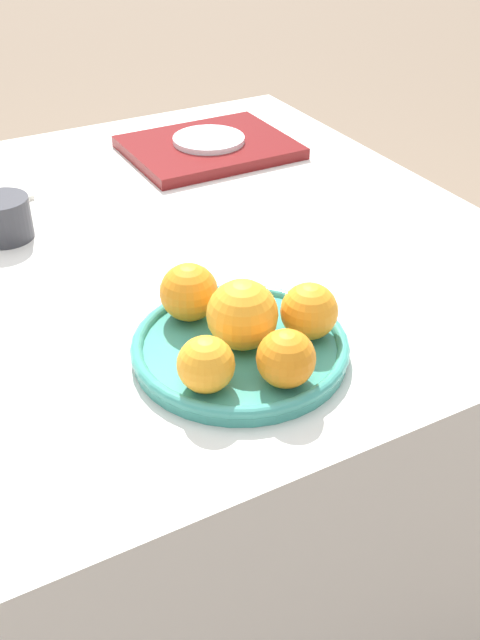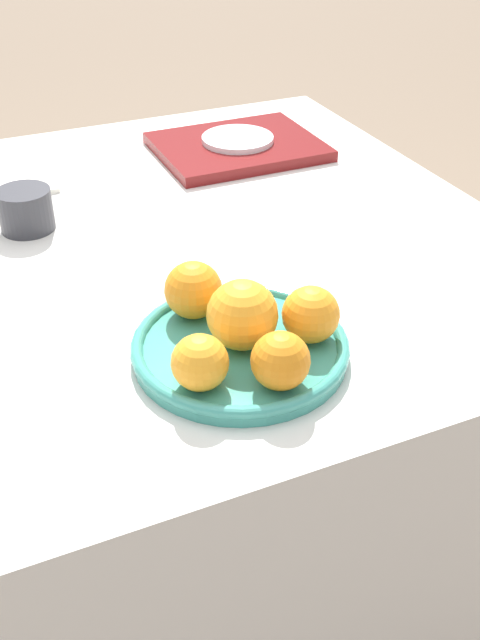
# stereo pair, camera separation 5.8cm
# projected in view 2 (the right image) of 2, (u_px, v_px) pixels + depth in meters

# --- Properties ---
(ground_plane) EXTENTS (12.00, 12.00, 0.00)m
(ground_plane) POSITION_uv_depth(u_px,v_px,m) (123.00, 577.00, 1.46)
(ground_plane) COLOR #7A6651
(table) EXTENTS (1.26, 1.01, 0.72)m
(table) POSITION_uv_depth(u_px,v_px,m) (104.00, 442.00, 1.26)
(table) COLOR silver
(table) RESTS_ON ground_plane
(fruit_platter) EXTENTS (0.25, 0.25, 0.02)m
(fruit_platter) POSITION_uv_depth(u_px,v_px,m) (240.00, 347.00, 0.85)
(fruit_platter) COLOR teal
(fruit_platter) RESTS_ON table
(orange_0) EXTENTS (0.08, 0.08, 0.08)m
(orange_0) POSITION_uv_depth(u_px,v_px,m) (242.00, 315.00, 0.83)
(orange_0) COLOR orange
(orange_0) RESTS_ON fruit_platter
(orange_1) EXTENTS (0.07, 0.07, 0.07)m
(orange_1) POSITION_uv_depth(u_px,v_px,m) (311.00, 315.00, 0.84)
(orange_1) COLOR orange
(orange_1) RESTS_ON fruit_platter
(orange_2) EXTENTS (0.07, 0.07, 0.07)m
(orange_2) POSITION_uv_depth(u_px,v_px,m) (193.00, 290.00, 0.88)
(orange_2) COLOR orange
(orange_2) RESTS_ON fruit_platter
(orange_3) EXTENTS (0.06, 0.06, 0.06)m
(orange_3) POSITION_uv_depth(u_px,v_px,m) (280.00, 361.00, 0.77)
(orange_3) COLOR orange
(orange_3) RESTS_ON fruit_platter
(orange_4) EXTENTS (0.06, 0.06, 0.06)m
(orange_4) POSITION_uv_depth(u_px,v_px,m) (200.00, 362.00, 0.77)
(orange_4) COLOR orange
(orange_4) RESTS_ON fruit_platter
(serving_tray) EXTENTS (0.29, 0.23, 0.02)m
(serving_tray) POSITION_uv_depth(u_px,v_px,m) (238.00, 147.00, 1.37)
(serving_tray) COLOR maroon
(serving_tray) RESTS_ON table
(side_plate) EXTENTS (0.13, 0.13, 0.01)m
(side_plate) POSITION_uv_depth(u_px,v_px,m) (238.00, 139.00, 1.36)
(side_plate) COLOR white
(side_plate) RESTS_ON serving_tray
(cup_0) EXTENTS (0.08, 0.08, 0.06)m
(cup_0) POSITION_uv_depth(u_px,v_px,m) (26.00, 210.00, 1.11)
(cup_0) COLOR #333338
(cup_0) RESTS_ON table
(napkin) EXTENTS (0.13, 0.13, 0.01)m
(napkin) POSITION_uv_depth(u_px,v_px,m) (14.00, 183.00, 1.25)
(napkin) COLOR silver
(napkin) RESTS_ON table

